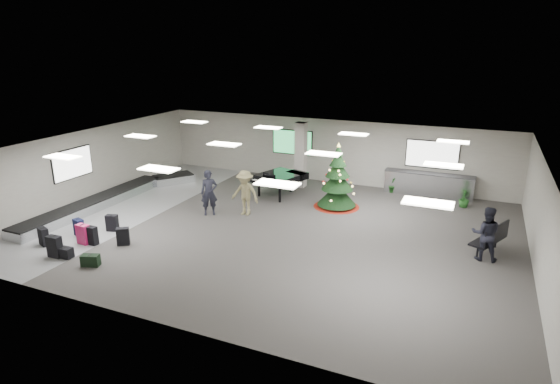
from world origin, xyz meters
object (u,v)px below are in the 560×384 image
at_px(traveler_a, 209,193).
at_px(potted_plant_right, 464,198).
at_px(traveler_bench, 486,234).
at_px(pink_suitcase, 83,234).
at_px(traveler_b, 245,193).
at_px(christmas_tree, 337,185).
at_px(service_counter, 428,184).
at_px(baggage_carousel, 112,198).
at_px(bench, 492,237).
at_px(grand_piano, 279,178).
at_px(potted_plant_left, 393,185).

bearing_deg(traveler_a, potted_plant_right, -5.47).
xyz_separation_m(traveler_bench, potted_plant_right, (-0.87, 5.25, -0.52)).
bearing_deg(pink_suitcase, traveler_b, 56.51).
distance_m(pink_suitcase, christmas_tree, 10.27).
relative_size(service_counter, potted_plant_right, 5.04).
height_order(baggage_carousel, potted_plant_right, potted_plant_right).
relative_size(bench, traveler_b, 0.94).
xyz_separation_m(grand_piano, traveler_b, (-0.28, -2.88, 0.07)).
xyz_separation_m(service_counter, pink_suitcase, (-10.54, -10.66, -0.18)).
height_order(pink_suitcase, bench, bench).
height_order(pink_suitcase, traveler_b, traveler_b).
bearing_deg(pink_suitcase, service_counter, 50.02).
relative_size(bench, traveler_a, 0.94).
height_order(bench, traveler_b, traveler_b).
bearing_deg(potted_plant_left, traveler_a, -136.47).
distance_m(christmas_tree, potted_plant_right, 5.57).
xyz_separation_m(pink_suitcase, bench, (13.28, 4.90, 0.24)).
height_order(service_counter, potted_plant_right, service_counter).
height_order(service_counter, grand_piano, grand_piano).
bearing_deg(service_counter, traveler_bench, -68.41).
bearing_deg(traveler_a, baggage_carousel, 151.27).
bearing_deg(baggage_carousel, pink_suitcase, -59.65).
bearing_deg(potted_plant_left, traveler_bench, -56.18).
xyz_separation_m(christmas_tree, traveler_bench, (5.97, -3.09, -0.06)).
height_order(baggage_carousel, traveler_bench, traveler_bench).
height_order(christmas_tree, potted_plant_right, christmas_tree).
relative_size(service_counter, grand_piano, 1.59).
height_order(grand_piano, traveler_b, traveler_b).
bearing_deg(pink_suitcase, traveler_bench, 23.02).
height_order(service_counter, christmas_tree, christmas_tree).
bearing_deg(bench, potted_plant_left, 152.49).
distance_m(pink_suitcase, traveler_bench, 13.76).
distance_m(traveler_a, traveler_b, 1.48).
bearing_deg(traveler_bench, traveler_a, -4.95).
xyz_separation_m(baggage_carousel, pink_suitcase, (2.30, -3.92, 0.15)).
bearing_deg(potted_plant_left, grand_piano, -151.27).
height_order(christmas_tree, potted_plant_left, christmas_tree).
bearing_deg(christmas_tree, traveler_b, -142.32).
height_order(christmas_tree, traveler_a, christmas_tree).
relative_size(pink_suitcase, potted_plant_right, 0.92).
height_order(baggage_carousel, grand_piano, grand_piano).
bearing_deg(traveler_b, baggage_carousel, -167.20).
distance_m(baggage_carousel, grand_piano, 7.59).
xyz_separation_m(pink_suitcase, potted_plant_left, (8.95, 10.44, 0.01)).
bearing_deg(potted_plant_left, christmas_tree, -121.56).
xyz_separation_m(service_counter, potted_plant_left, (-1.60, -0.21, -0.17)).
bearing_deg(traveler_b, traveler_a, -153.04).
relative_size(pink_suitcase, bench, 0.42).
height_order(pink_suitcase, grand_piano, grand_piano).
relative_size(christmas_tree, bench, 1.60).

